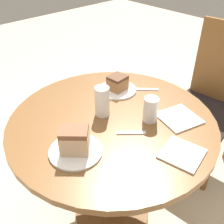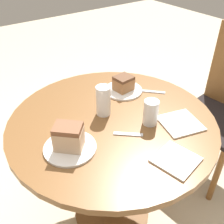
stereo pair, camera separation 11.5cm
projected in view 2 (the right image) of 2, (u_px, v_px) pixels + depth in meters
ground_plane at (112, 212)px, 1.59m from camera, size 8.00×8.00×0.00m
table at (112, 145)px, 1.27m from camera, size 0.93×0.93×0.71m
chair at (222, 107)px, 1.64m from camera, size 0.45×0.46×0.97m
plate_near at (123, 90)px, 1.37m from camera, size 0.20×0.20×0.01m
plate_far at (70, 148)px, 1.02m from camera, size 0.21×0.21×0.01m
cake_slice_near at (123, 83)px, 1.35m from camera, size 0.09×0.10×0.07m
cake_slice_far at (69, 137)px, 0.99m from camera, size 0.13×0.13×0.10m
glass_lemonade at (103, 102)px, 1.18m from camera, size 0.07×0.07×0.14m
glass_water at (151, 114)px, 1.12m from camera, size 0.06×0.06×0.11m
napkin_stack at (180, 123)px, 1.15m from camera, size 0.20×0.20×0.01m
fork at (147, 91)px, 1.37m from camera, size 0.14×0.14×0.00m
spoon at (128, 134)px, 1.09m from camera, size 0.10×0.10×0.00m
napkin_side at (176, 160)px, 0.97m from camera, size 0.17×0.17×0.01m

